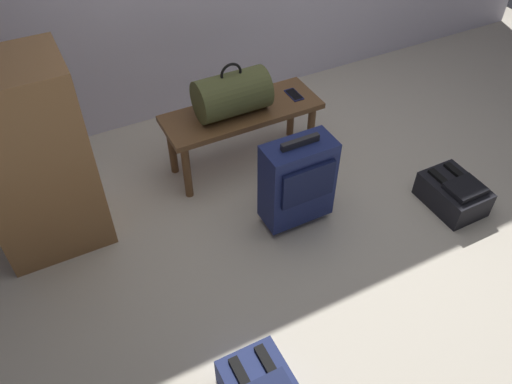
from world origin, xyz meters
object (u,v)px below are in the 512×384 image
at_px(suitcase_upright_navy, 298,181).
at_px(side_cabinet, 33,162).
at_px(bench, 242,119).
at_px(cell_phone, 294,95).
at_px(duffel_bag_olive, 232,94).
at_px(backpack_dark, 453,193).

distance_m(suitcase_upright_navy, side_cabinet, 1.40).
relative_size(bench, cell_phone, 6.94).
bearing_deg(cell_phone, suitcase_upright_navy, -118.03).
height_order(cell_phone, suitcase_upright_navy, suitcase_upright_navy).
bearing_deg(side_cabinet, bench, 4.12).
relative_size(bench, suitcase_upright_navy, 1.65).
relative_size(duffel_bag_olive, suitcase_upright_navy, 0.73).
relative_size(cell_phone, side_cabinet, 0.13).
bearing_deg(duffel_bag_olive, bench, -0.00).
distance_m(duffel_bag_olive, suitcase_upright_navy, 0.67).
bearing_deg(cell_phone, backpack_dark, -57.58).
bearing_deg(suitcase_upright_navy, duffel_bag_olive, 100.00).
relative_size(bench, side_cabinet, 0.91).
bearing_deg(bench, duffel_bag_olive, 180.00).
xyz_separation_m(cell_phone, backpack_dark, (0.60, -0.94, -0.34)).
distance_m(cell_phone, side_cabinet, 1.61).
distance_m(suitcase_upright_navy, backpack_dark, 1.00).
bearing_deg(bench, cell_phone, -1.22).
bearing_deg(duffel_bag_olive, suitcase_upright_navy, -80.00).
xyz_separation_m(duffel_bag_olive, suitcase_upright_navy, (0.11, -0.62, -0.25)).
xyz_separation_m(duffel_bag_olive, cell_phone, (0.43, -0.01, -0.13)).
bearing_deg(suitcase_upright_navy, backpack_dark, -19.71).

